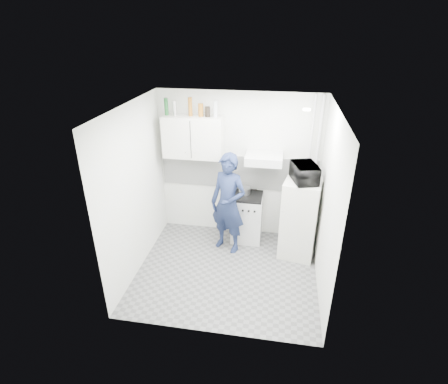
# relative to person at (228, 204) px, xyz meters

# --- Properties ---
(floor) EXTENTS (2.80, 2.80, 0.00)m
(floor) POSITION_rel_person_xyz_m (0.08, -0.64, -0.87)
(floor) COLOR slate
(floor) RESTS_ON ground
(ceiling) EXTENTS (2.80, 2.80, 0.00)m
(ceiling) POSITION_rel_person_xyz_m (0.08, -0.64, 1.73)
(ceiling) COLOR white
(ceiling) RESTS_ON wall_back
(wall_back) EXTENTS (2.80, 0.00, 2.80)m
(wall_back) POSITION_rel_person_xyz_m (0.08, 0.61, 0.43)
(wall_back) COLOR beige
(wall_back) RESTS_ON floor
(wall_left) EXTENTS (0.00, 2.60, 2.60)m
(wall_left) POSITION_rel_person_xyz_m (-1.32, -0.64, 0.43)
(wall_left) COLOR beige
(wall_left) RESTS_ON floor
(wall_right) EXTENTS (0.00, 2.60, 2.60)m
(wall_right) POSITION_rel_person_xyz_m (1.48, -0.64, 0.43)
(wall_right) COLOR beige
(wall_right) RESTS_ON floor
(person) EXTENTS (0.75, 0.63, 1.74)m
(person) POSITION_rel_person_xyz_m (0.00, 0.00, 0.00)
(person) COLOR #172141
(person) RESTS_ON floor
(stove) EXTENTS (0.52, 0.52, 0.84)m
(stove) POSITION_rel_person_xyz_m (0.29, 0.36, -0.45)
(stove) COLOR #BBBBBB
(stove) RESTS_ON floor
(fridge) EXTENTS (0.65, 0.65, 1.35)m
(fridge) POSITION_rel_person_xyz_m (1.18, 0.04, -0.19)
(fridge) COLOR silver
(fridge) RESTS_ON floor
(stove_top) EXTENTS (0.50, 0.50, 0.03)m
(stove_top) POSITION_rel_person_xyz_m (0.29, 0.36, -0.02)
(stove_top) COLOR black
(stove_top) RESTS_ON stove
(saucepan) EXTENTS (0.20, 0.20, 0.11)m
(saucepan) POSITION_rel_person_xyz_m (0.22, 0.44, 0.06)
(saucepan) COLOR silver
(saucepan) RESTS_ON stove_top
(microwave) EXTENTS (0.59, 0.47, 0.28)m
(microwave) POSITION_rel_person_xyz_m (1.18, 0.04, 0.63)
(microwave) COLOR black
(microwave) RESTS_ON fridge
(bottle_a) EXTENTS (0.07, 0.07, 0.28)m
(bottle_a) POSITION_rel_person_xyz_m (-1.10, 0.44, 1.47)
(bottle_a) COLOR #144C1E
(bottle_a) RESTS_ON upper_cabinet
(bottle_b) EXTENTS (0.06, 0.06, 0.24)m
(bottle_b) POSITION_rel_person_xyz_m (-0.96, 0.44, 1.45)
(bottle_b) COLOR silver
(bottle_b) RESTS_ON upper_cabinet
(bottle_d) EXTENTS (0.07, 0.07, 0.30)m
(bottle_d) POSITION_rel_person_xyz_m (-0.70, 0.44, 1.48)
(bottle_d) COLOR brown
(bottle_d) RESTS_ON upper_cabinet
(canister_a) EXTENTS (0.08, 0.08, 0.21)m
(canister_a) POSITION_rel_person_xyz_m (-0.53, 0.44, 1.43)
(canister_a) COLOR brown
(canister_a) RESTS_ON upper_cabinet
(canister_b) EXTENTS (0.08, 0.08, 0.16)m
(canister_b) POSITION_rel_person_xyz_m (-0.41, 0.44, 1.41)
(canister_b) COLOR black
(canister_b) RESTS_ON upper_cabinet
(bottle_e) EXTENTS (0.07, 0.07, 0.27)m
(bottle_e) POSITION_rel_person_xyz_m (-0.28, 0.44, 1.46)
(bottle_e) COLOR #B2B7BC
(bottle_e) RESTS_ON upper_cabinet
(upper_cabinet) EXTENTS (1.00, 0.35, 0.70)m
(upper_cabinet) POSITION_rel_person_xyz_m (-0.67, 0.44, 0.98)
(upper_cabinet) COLOR silver
(upper_cabinet) RESTS_ON wall_back
(range_hood) EXTENTS (0.60, 0.50, 0.14)m
(range_hood) POSITION_rel_person_xyz_m (0.53, 0.36, 0.70)
(range_hood) COLOR #BBBBBB
(range_hood) RESTS_ON wall_back
(backsplash) EXTENTS (2.74, 0.03, 0.60)m
(backsplash) POSITION_rel_person_xyz_m (0.08, 0.60, 0.33)
(backsplash) COLOR white
(backsplash) RESTS_ON wall_back
(pipe_a) EXTENTS (0.05, 0.05, 2.60)m
(pipe_a) POSITION_rel_person_xyz_m (1.38, 0.53, 0.43)
(pipe_a) COLOR #BBBBBB
(pipe_a) RESTS_ON floor
(pipe_b) EXTENTS (0.04, 0.04, 2.60)m
(pipe_b) POSITION_rel_person_xyz_m (1.26, 0.53, 0.43)
(pipe_b) COLOR #BBBBBB
(pipe_b) RESTS_ON floor
(ceiling_spot_fixture) EXTENTS (0.10, 0.10, 0.02)m
(ceiling_spot_fixture) POSITION_rel_person_xyz_m (1.08, -0.44, 1.70)
(ceiling_spot_fixture) COLOR white
(ceiling_spot_fixture) RESTS_ON ceiling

